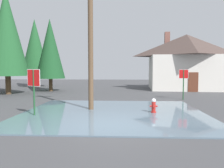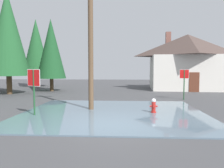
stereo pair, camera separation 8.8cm
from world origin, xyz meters
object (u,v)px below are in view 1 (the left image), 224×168
house (186,61)px  pine_tree_short_left (7,33)px  stop_sign_near (34,83)px  pine_tree_tall_left (35,47)px  pine_tree_mid_left (50,49)px  fire_hydrant (154,106)px  stop_sign_far (184,78)px  utility_pole (91,37)px

house → pine_tree_short_left: 19.05m
stop_sign_near → pine_tree_tall_left: bearing=112.5°
pine_tree_mid_left → fire_hydrant: bearing=-50.1°
stop_sign_near → fire_hydrant: 6.09m
house → pine_tree_mid_left: 15.29m
fire_hydrant → pine_tree_mid_left: pine_tree_mid_left is taller
stop_sign_far → pine_tree_mid_left: bearing=154.8°
fire_hydrant → pine_tree_short_left: pine_tree_short_left is taller
utility_pole → pine_tree_tall_left: (-9.95, 16.26, 1.23)m
stop_sign_far → pine_tree_tall_left: bearing=144.2°
utility_pole → house: bearing=55.8°
stop_sign_near → stop_sign_far: (8.85, 6.21, -0.03)m
fire_hydrant → pine_tree_short_left: 15.49m
utility_pole → stop_sign_far: 8.15m
stop_sign_near → pine_tree_mid_left: (-3.29, 11.92, 2.78)m
pine_tree_tall_left → stop_sign_far: bearing=-35.8°
utility_pole → pine_tree_tall_left: 19.10m
utility_pole → pine_tree_short_left: bearing=140.2°
utility_pole → house: (9.11, 13.42, -0.76)m
utility_pole → stop_sign_far: utility_pole is taller
pine_tree_tall_left → stop_sign_near: bearing=-67.5°
stop_sign_far → pine_tree_short_left: 15.90m
stop_sign_near → pine_tree_mid_left: bearing=105.4°
stop_sign_far → pine_tree_short_left: size_ratio=0.24×
utility_pole → pine_tree_short_left: pine_tree_short_left is taller
stop_sign_near → pine_tree_short_left: 11.69m
pine_tree_mid_left → pine_tree_short_left: size_ratio=0.79×
fire_hydrant → stop_sign_far: size_ratio=0.34×
utility_pole → pine_tree_mid_left: utility_pole is taller
utility_pole → house: 16.24m
stop_sign_near → pine_tree_short_left: pine_tree_short_left is taller
stop_sign_far → house: bearing=72.8°
stop_sign_far → house: house is taller
stop_sign_near → pine_tree_short_left: size_ratio=0.24×
stop_sign_far → stop_sign_near: bearing=-144.9°
pine_tree_tall_left → pine_tree_short_left: pine_tree_short_left is taller
pine_tree_mid_left → pine_tree_short_left: pine_tree_short_left is taller
house → pine_tree_short_left: bearing=-161.2°
pine_tree_mid_left → house: bearing=12.1°
stop_sign_near → pine_tree_tall_left: 19.78m
stop_sign_far → pine_tree_short_left: pine_tree_short_left is taller
stop_sign_near → pine_tree_mid_left: pine_tree_mid_left is taller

